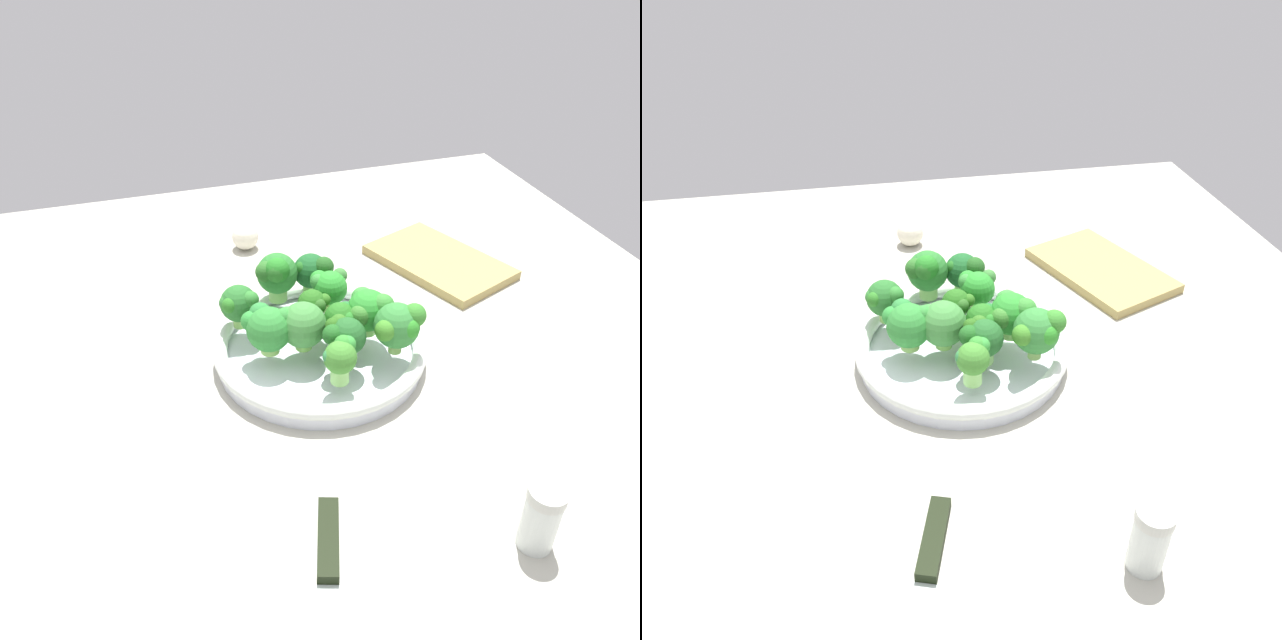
# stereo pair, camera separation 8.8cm
# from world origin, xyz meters

# --- Properties ---
(ground_plane) EXTENTS (1.30, 1.30, 0.03)m
(ground_plane) POSITION_xyz_m (0.00, 0.00, -0.01)
(ground_plane) COLOR #B2B0A1
(bowl) EXTENTS (0.30, 0.30, 0.04)m
(bowl) POSITION_xyz_m (0.01, -0.02, 0.02)
(bowl) COLOR white
(bowl) RESTS_ON ground_plane
(broccoli_floret_0) EXTENTS (0.05, 0.05, 0.06)m
(broccoli_floret_0) POSITION_xyz_m (0.03, -0.02, 0.07)
(broccoli_floret_0) COLOR #8DC85B
(broccoli_floret_0) RESTS_ON bowl
(broccoli_floret_1) EXTENTS (0.05, 0.05, 0.06)m
(broccoli_floret_1) POSITION_xyz_m (-0.08, -0.02, 0.08)
(broccoli_floret_1) COLOR #92D96E
(broccoli_floret_1) RESTS_ON bowl
(broccoli_floret_2) EXTENTS (0.07, 0.06, 0.07)m
(broccoli_floret_2) POSITION_xyz_m (-0.00, -0.09, 0.08)
(broccoli_floret_2) COLOR #90D864
(broccoli_floret_2) RESTS_ON bowl
(broccoli_floret_3) EXTENTS (0.05, 0.05, 0.06)m
(broccoli_floret_3) POSITION_xyz_m (-0.00, -0.05, 0.07)
(broccoli_floret_3) COLOR #86B157
(broccoli_floret_3) RESTS_ON bowl
(broccoli_floret_4) EXTENTS (0.06, 0.06, 0.06)m
(broccoli_floret_4) POSITION_xyz_m (0.12, -0.05, 0.08)
(broccoli_floret_4) COLOR #8FD768
(broccoli_floret_4) RESTS_ON bowl
(broccoli_floret_5) EXTENTS (0.06, 0.06, 0.06)m
(broccoli_floret_5) POSITION_xyz_m (0.07, -0.06, 0.08)
(broccoli_floret_5) COLOR #9BCB62
(broccoli_floret_5) RESTS_ON bowl
(broccoli_floret_6) EXTENTS (0.06, 0.07, 0.07)m
(broccoli_floret_6) POSITION_xyz_m (-0.05, -0.11, 0.08)
(broccoli_floret_6) COLOR #96CA64
(broccoli_floret_6) RESTS_ON bowl
(broccoli_floret_7) EXTENTS (0.07, 0.07, 0.07)m
(broccoli_floret_7) POSITION_xyz_m (0.00, 0.05, 0.08)
(broccoli_floret_7) COLOR #87BE58
(broccoli_floret_7) RESTS_ON bowl
(broccoli_floret_8) EXTENTS (0.05, 0.06, 0.06)m
(broccoli_floret_8) POSITION_xyz_m (-0.05, -0.04, 0.07)
(broccoli_floret_8) COLOR #77B15C
(broccoli_floret_8) RESTS_ON bowl
(broccoli_floret_9) EXTENTS (0.05, 0.05, 0.06)m
(broccoli_floret_9) POSITION_xyz_m (0.07, 0.08, 0.08)
(broccoli_floret_9) COLOR #95D664
(broccoli_floret_9) RESTS_ON bowl
(broccoli_floret_10) EXTENTS (0.06, 0.06, 0.07)m
(broccoli_floret_10) POSITION_xyz_m (-0.00, 0.01, 0.08)
(broccoli_floret_10) COLOR #7AC04F
(broccoli_floret_10) RESTS_ON bowl
(broccoli_floret_11) EXTENTS (0.07, 0.06, 0.08)m
(broccoli_floret_11) POSITION_xyz_m (0.12, 0.01, 0.09)
(broccoli_floret_11) COLOR #86C562
(broccoli_floret_11) RESTS_ON bowl
(knife) EXTENTS (0.26, 0.11, 0.01)m
(knife) POSITION_xyz_m (-0.33, 0.08, 0.01)
(knife) COLOR silver
(knife) RESTS_ON ground_plane
(cutting_board) EXTENTS (0.27, 0.22, 0.02)m
(cutting_board) POSITION_xyz_m (0.19, -0.30, 0.01)
(cutting_board) COLOR tan
(cutting_board) RESTS_ON ground_plane
(garlic_bulb) EXTENTS (0.05, 0.05, 0.05)m
(garlic_bulb) POSITION_xyz_m (0.36, 0.01, 0.02)
(garlic_bulb) COLOR #F2E8CC
(garlic_bulb) RESTS_ON ground_plane
(pepper_shaker) EXTENTS (0.04, 0.04, 0.08)m
(pepper_shaker) POSITION_xyz_m (-0.35, -0.14, 0.04)
(pepper_shaker) COLOR silver
(pepper_shaker) RESTS_ON ground_plane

